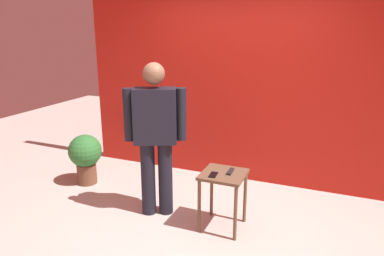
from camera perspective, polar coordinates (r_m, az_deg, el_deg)
The scene contains 7 objects.
ground_plane at distance 3.86m, azimuth -0.35°, elevation -16.47°, with size 12.00×12.00×0.00m, color #B7B2A8.
back_wall_red at distance 4.84m, azimuth 7.17°, elevation 8.86°, with size 4.41×0.12×2.98m, color red.
standing_person at distance 3.88m, azimuth -5.87°, elevation -0.72°, with size 0.66×0.40×1.72m.
side_table at distance 3.75m, azimuth 5.02°, elevation -8.90°, with size 0.44×0.44×0.62m.
cell_phone at distance 3.64m, azimuth 3.43°, elevation -7.48°, with size 0.07×0.14×0.01m, color black.
tv_remote at distance 3.72m, azimuth 6.16°, elevation -6.93°, with size 0.04×0.17×0.02m, color black.
potted_plant at distance 5.02m, azimuth -16.70°, elevation -4.16°, with size 0.44×0.44×0.69m.
Camera 1 is at (1.27, -3.01, 2.06)m, focal length 33.31 mm.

